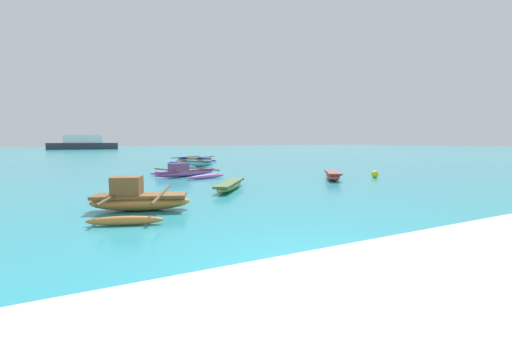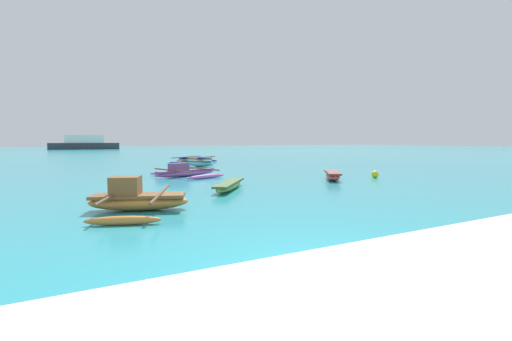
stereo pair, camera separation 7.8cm
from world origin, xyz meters
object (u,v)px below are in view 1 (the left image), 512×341
at_px(moored_boat_0, 194,160).
at_px(moored_boat_2, 138,199).
at_px(moored_boat_1, 333,175).
at_px(moored_boat_3, 185,172).
at_px(distant_ferry, 83,144).
at_px(moored_boat_5, 230,185).
at_px(mooring_buoy_1, 375,174).
at_px(moored_boat_4, 195,163).

xyz_separation_m(moored_boat_0, moored_boat_2, (-7.11, -17.89, 0.06)).
bearing_deg(moored_boat_1, moored_boat_0, 40.76).
bearing_deg(moored_boat_1, moored_boat_2, 141.98).
height_order(moored_boat_3, distant_ferry, distant_ferry).
xyz_separation_m(moored_boat_5, mooring_buoy_1, (7.86, 0.40, 0.01)).
distance_m(moored_boat_4, mooring_buoy_1, 12.32).
height_order(moored_boat_0, mooring_buoy_1, moored_boat_0).
bearing_deg(moored_boat_3, moored_boat_4, 48.60).
distance_m(moored_boat_0, moored_boat_5, 15.86).
bearing_deg(moored_boat_5, moored_boat_3, 38.06).
distance_m(moored_boat_1, mooring_buoy_1, 2.42).
xyz_separation_m(moored_boat_1, distant_ferry, (-9.08, 70.09, 1.01)).
bearing_deg(mooring_buoy_1, moored_boat_3, 148.13).
height_order(moored_boat_3, moored_boat_4, moored_boat_3).
bearing_deg(distant_ferry, mooring_buoy_1, -80.73).
bearing_deg(moored_boat_2, mooring_buoy_1, 34.13).
distance_m(moored_boat_2, moored_boat_5, 4.36).
bearing_deg(moored_boat_3, distant_ferry, 73.65).
xyz_separation_m(moored_boat_0, mooring_buoy_1, (4.37, -15.07, -0.06)).
bearing_deg(moored_boat_5, distant_ferry, 39.47).
height_order(moored_boat_4, moored_boat_5, moored_boat_4).
height_order(moored_boat_2, moored_boat_4, moored_boat_2).
relative_size(moored_boat_1, moored_boat_2, 0.59).
xyz_separation_m(moored_boat_0, distant_ferry, (-7.11, 55.28, 0.98)).
height_order(moored_boat_1, mooring_buoy_1, moored_boat_1).
distance_m(moored_boat_0, moored_boat_3, 10.73).
relative_size(moored_boat_0, moored_boat_2, 1.20).
xyz_separation_m(moored_boat_2, moored_boat_3, (3.48, 7.80, -0.07)).
bearing_deg(moored_boat_0, moored_boat_4, -53.95).
xyz_separation_m(moored_boat_3, moored_boat_4, (2.43, 6.02, 0.02)).
height_order(moored_boat_4, mooring_buoy_1, moored_boat_4).
bearing_deg(distant_ferry, moored_boat_1, -82.62).
bearing_deg(moored_boat_4, moored_boat_2, -70.31).
relative_size(moored_boat_2, mooring_buoy_1, 10.65).
relative_size(moored_boat_3, moored_boat_4, 1.18).
distance_m(moored_boat_4, moored_boat_5, 11.62).
bearing_deg(moored_boat_0, mooring_buoy_1, -21.44).
bearing_deg(moored_boat_2, moored_boat_0, 88.64).
distance_m(moored_boat_3, mooring_buoy_1, 9.42).
bearing_deg(moored_boat_2, moored_boat_1, 39.09).
distance_m(moored_boat_0, moored_boat_4, 4.25).
bearing_deg(moored_boat_4, moored_boat_3, -69.13).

